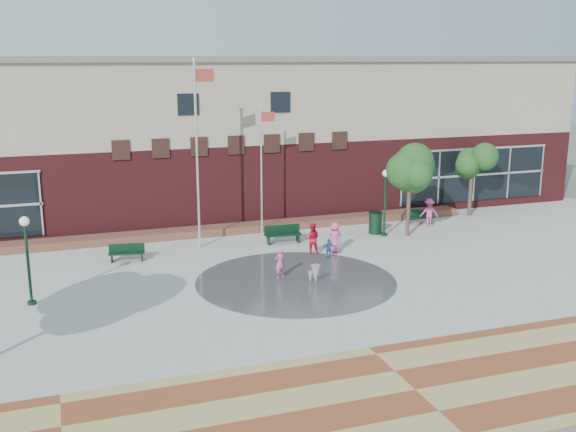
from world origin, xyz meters
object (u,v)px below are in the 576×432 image
object	(u,v)px
flagpole_left	(198,145)
trash_can	(375,223)
child_splash	(280,263)
bench_left	(127,256)
flagpole_right	(262,164)

from	to	relation	value
flagpole_left	trash_can	size ratio (longest dim) A/B	7.62
flagpole_left	child_splash	distance (m)	7.52
bench_left	child_splash	distance (m)	7.46
flagpole_left	flagpole_right	xyz separation A→B (m)	(3.54, 1.16, -1.26)
flagpole_right	child_splash	distance (m)	7.63
flagpole_left	child_splash	world-z (taller)	flagpole_left
trash_can	flagpole_right	bearing A→B (deg)	165.38
child_splash	flagpole_right	bearing A→B (deg)	-119.56
flagpole_left	trash_can	bearing A→B (deg)	-14.76
flagpole_right	bench_left	bearing A→B (deg)	-172.14
flagpole_right	bench_left	xyz separation A→B (m)	(-7.22, -2.28, -3.56)
trash_can	child_splash	world-z (taller)	child_splash
trash_can	child_splash	distance (m)	8.87
flagpole_right	trash_can	world-z (taller)	flagpole_right
bench_left	flagpole_left	bearing A→B (deg)	27.75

